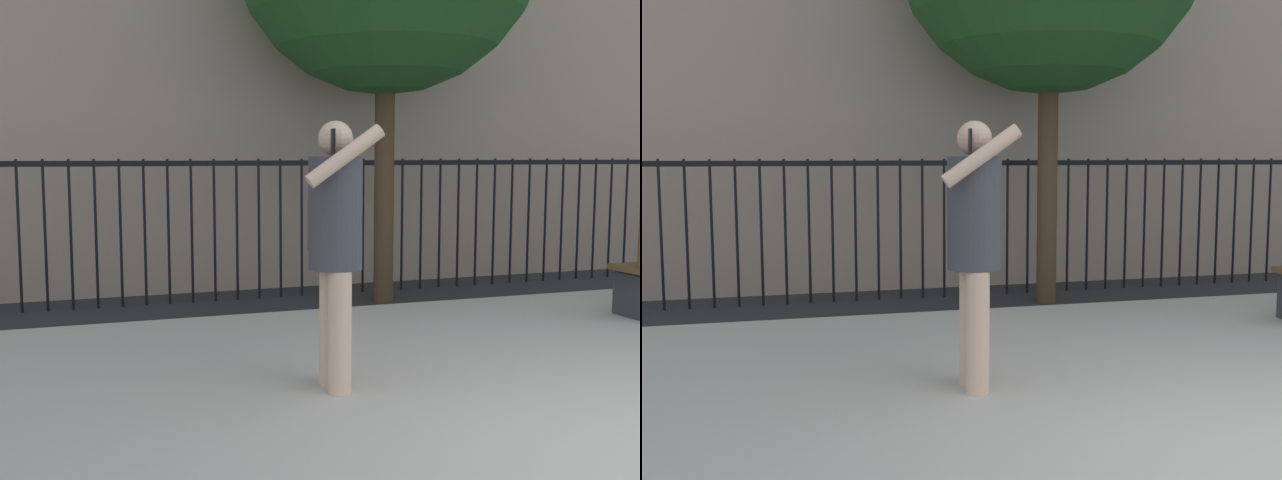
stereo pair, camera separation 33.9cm
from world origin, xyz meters
The scene contains 3 objects.
sidewalk centered at (0.00, 2.20, 0.07)m, with size 28.00×4.40×0.15m, color #B2ADA3.
iron_fence centered at (0.00, 5.90, 1.02)m, with size 12.03×0.04×1.60m.
pedestrian_on_phone centered at (-1.40, 1.98, 1.14)m, with size 0.50×0.66×1.70m.
Camera 1 is at (-3.03, -2.54, 1.64)m, focal length 42.95 mm.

